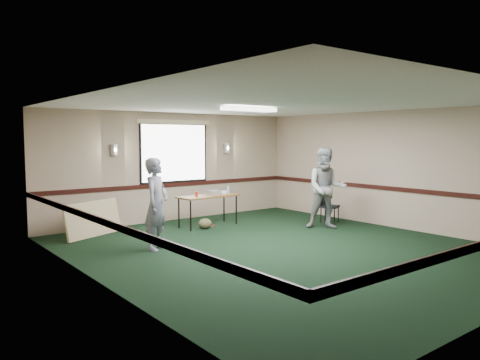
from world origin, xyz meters
TOP-DOWN VIEW (x-y plane):
  - ground at (0.00, 0.00)m, footprint 8.00×8.00m
  - room_shell at (0.00, 2.12)m, footprint 8.00×8.02m
  - folding_table at (0.18, 2.75)m, footprint 1.49×0.67m
  - projector at (0.39, 2.81)m, footprint 0.29×0.24m
  - game_console at (0.74, 2.92)m, footprint 0.25×0.22m
  - red_cup at (-0.13, 2.75)m, footprint 0.07×0.07m
  - water_bottle at (0.76, 2.74)m, footprint 0.06×0.06m
  - duffel_bag at (-0.07, 2.52)m, footprint 0.35×0.27m
  - cable_coil at (0.21, 2.82)m, footprint 0.34×0.34m
  - folded_table at (-2.39, 3.27)m, footprint 1.42×0.77m
  - conference_chair at (2.77, 1.38)m, footprint 0.53×0.54m
  - person_left at (-1.88, 1.39)m, footprint 0.74×0.70m
  - person_right at (2.15, 0.85)m, footprint 1.14×1.13m

SIDE VIEW (x-z plane):
  - ground at x=0.00m, z-range 0.00..0.00m
  - cable_coil at x=0.21m, z-range 0.00..0.02m
  - duffel_bag at x=-0.07m, z-range 0.00..0.24m
  - folded_table at x=-2.39m, z-range 0.00..0.74m
  - conference_chair at x=2.77m, z-range 0.07..0.88m
  - folding_table at x=0.18m, z-range 0.31..1.04m
  - game_console at x=0.74m, z-range 0.73..0.78m
  - projector at x=0.39m, z-range 0.73..0.82m
  - red_cup at x=-0.13m, z-range 0.73..0.84m
  - water_bottle at x=0.76m, z-range 0.73..0.92m
  - person_left at x=-1.88m, z-range 0.00..1.70m
  - person_right at x=2.15m, z-range 0.00..1.86m
  - room_shell at x=0.00m, z-range -2.42..5.58m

